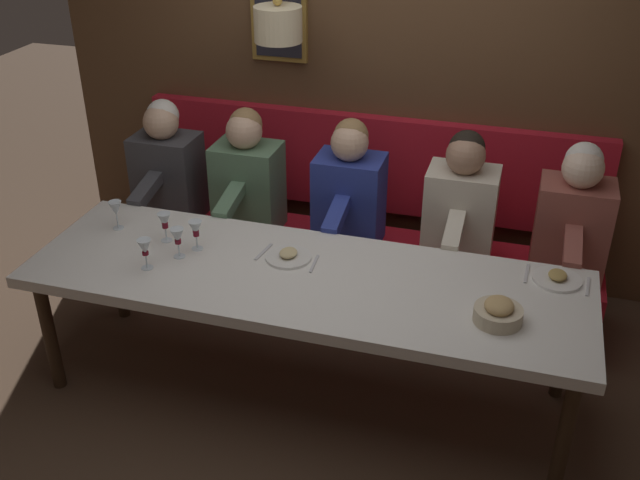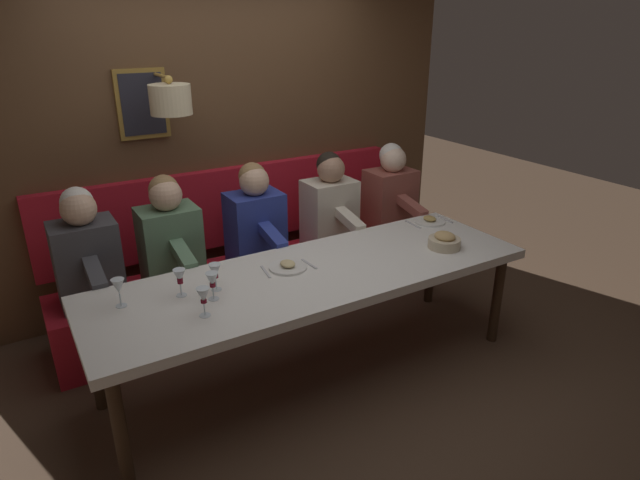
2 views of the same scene
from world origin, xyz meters
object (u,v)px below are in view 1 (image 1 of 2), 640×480
at_px(diner_nearest, 574,216).
at_px(wine_glass_2, 165,222).
at_px(wine_glass_3, 178,237).
at_px(dining_table, 305,284).
at_px(wine_glass_1, 145,248).
at_px(diner_near, 461,202).
at_px(diner_far, 247,175).
at_px(diner_farthest, 167,165).
at_px(wine_glass_0, 196,230).
at_px(diner_middle, 350,188).
at_px(wine_glass_4, 116,209).
at_px(bread_bowl, 498,312).

xyz_separation_m(diner_nearest, wine_glass_2, (-0.77, 2.09, 0.04)).
bearing_deg(wine_glass_3, dining_table, -88.40).
bearing_deg(wine_glass_1, wine_glass_3, -35.22).
distance_m(diner_near, diner_far, 1.31).
bearing_deg(diner_far, dining_table, -143.63).
distance_m(diner_nearest, diner_farthest, 2.47).
relative_size(dining_table, wine_glass_0, 17.20).
bearing_deg(wine_glass_2, diner_middle, -46.99).
height_order(diner_far, wine_glass_0, diner_far).
height_order(diner_middle, wine_glass_1, diner_middle).
distance_m(diner_farthest, wine_glass_0, 0.99).
bearing_deg(wine_glass_4, diner_farthest, 4.64).
height_order(diner_middle, bread_bowl, diner_middle).
relative_size(diner_middle, wine_glass_3, 4.82).
relative_size(wine_glass_0, wine_glass_4, 1.00).
distance_m(diner_nearest, diner_near, 0.62).
height_order(diner_farthest, bread_bowl, diner_farthest).
xyz_separation_m(diner_farthest, wine_glass_0, (-0.80, -0.58, 0.04)).
distance_m(diner_middle, diner_far, 0.65).
bearing_deg(dining_table, wine_glass_3, 91.60).
height_order(diner_far, wine_glass_2, diner_far).
bearing_deg(wine_glass_1, wine_glass_0, -32.60).
distance_m(diner_near, wine_glass_2, 1.66).
height_order(diner_near, wine_glass_0, diner_near).
distance_m(dining_table, diner_nearest, 1.56).
bearing_deg(wine_glass_3, wine_glass_0, -28.40).
height_order(dining_table, wine_glass_1, wine_glass_1).
bearing_deg(diner_nearest, dining_table, 124.60).
relative_size(wine_glass_2, bread_bowl, 0.75).
xyz_separation_m(diner_near, diner_middle, (0.00, 0.66, 0.00)).
relative_size(diner_far, diner_farthest, 1.00).
distance_m(diner_nearest, wine_glass_1, 2.31).
xyz_separation_m(diner_middle, diner_farthest, (0.00, 1.20, 0.00)).
distance_m(wine_glass_1, bread_bowl, 1.74).
height_order(wine_glass_3, bread_bowl, wine_glass_3).
relative_size(diner_nearest, wine_glass_0, 4.82).
bearing_deg(diner_near, wine_glass_2, 117.39).
bearing_deg(dining_table, diner_far, 36.37).
bearing_deg(diner_near, diner_nearest, -90.00).
bearing_deg(diner_farthest, wine_glass_2, -153.57).
relative_size(diner_nearest, diner_farthest, 1.00).
bearing_deg(wine_glass_3, bread_bowl, -94.04).
distance_m(diner_near, wine_glass_4, 1.94).
xyz_separation_m(diner_far, wine_glass_4, (-0.71, 0.49, 0.04)).
bearing_deg(wine_glass_1, diner_far, -7.07).
xyz_separation_m(wine_glass_0, wine_glass_2, (0.03, 0.20, 0.00)).
xyz_separation_m(wine_glass_0, wine_glass_4, (0.09, 0.52, 0.00)).
distance_m(diner_nearest, wine_glass_4, 2.52).
height_order(diner_far, wine_glass_3, diner_far).
height_order(diner_near, diner_far, same).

